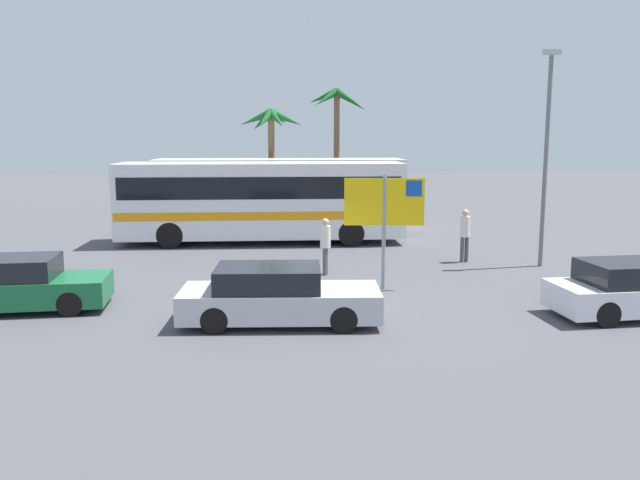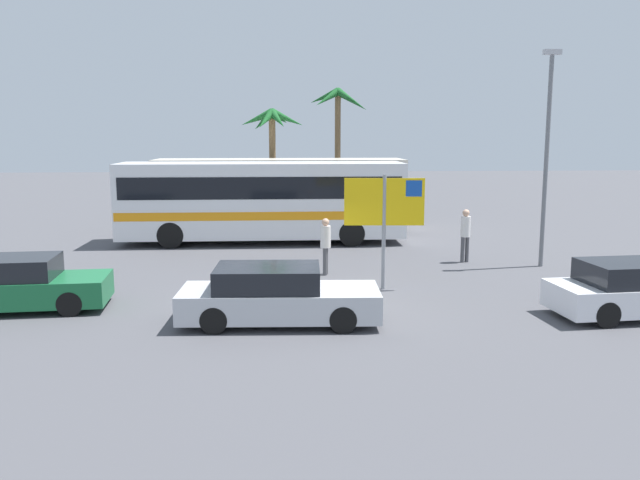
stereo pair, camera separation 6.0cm
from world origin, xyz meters
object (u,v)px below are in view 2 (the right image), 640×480
at_px(car_silver, 277,296).
at_px(pedestrian_near_sign, 465,231).
at_px(ferry_sign, 386,206).
at_px(pedestrian_crossing_lot, 326,242).
at_px(car_green, 20,285).
at_px(car_white, 636,290).
at_px(bus_rear_coach, 280,190).
at_px(bus_front_coach, 262,198).

xyz_separation_m(car_silver, pedestrian_near_sign, (6.33, 6.79, 0.43)).
bearing_deg(car_silver, ferry_sign, 48.65).
xyz_separation_m(ferry_sign, pedestrian_crossing_lot, (-1.52, 1.98, -1.29)).
relative_size(car_green, car_white, 0.99).
relative_size(bus_rear_coach, ferry_sign, 3.48).
height_order(car_green, pedestrian_crossing_lot, pedestrian_crossing_lot).
distance_m(ferry_sign, pedestrian_near_sign, 5.10).
bearing_deg(ferry_sign, pedestrian_crossing_lot, 131.46).
bearing_deg(car_green, bus_rear_coach, 59.94).
bearing_deg(ferry_sign, pedestrian_near_sign, 51.72).
distance_m(bus_front_coach, car_silver, 11.44).
bearing_deg(ferry_sign, bus_front_coach, 117.56).
relative_size(car_green, car_silver, 0.90).
distance_m(bus_front_coach, ferry_sign, 9.00).
distance_m(bus_rear_coach, pedestrian_near_sign, 10.29).
bearing_deg(ferry_sign, car_white, -25.68).
bearing_deg(bus_rear_coach, car_silver, -90.50).
distance_m(bus_rear_coach, pedestrian_crossing_lot, 9.97).
height_order(car_green, car_white, same).
height_order(bus_front_coach, bus_rear_coach, same).
bearing_deg(bus_front_coach, car_silver, -87.04).
xyz_separation_m(ferry_sign, car_silver, (-3.01, -3.14, -1.69)).
height_order(bus_front_coach, pedestrian_near_sign, bus_front_coach).
xyz_separation_m(car_white, pedestrian_near_sign, (-2.16, 6.77, 0.43)).
bearing_deg(pedestrian_crossing_lot, bus_front_coach, -57.79).
bearing_deg(car_silver, car_white, 2.59).
height_order(bus_rear_coach, car_white, bus_rear_coach).
bearing_deg(car_white, pedestrian_near_sign, 102.89).
bearing_deg(bus_front_coach, car_green, -120.09).
xyz_separation_m(bus_front_coach, bus_rear_coach, (0.72, 3.60, 0.00)).
height_order(pedestrian_crossing_lot, pedestrian_near_sign, pedestrian_near_sign).
relative_size(bus_rear_coach, car_silver, 2.42).
relative_size(bus_front_coach, car_green, 2.68).
bearing_deg(ferry_sign, bus_rear_coach, 107.63).
height_order(bus_front_coach, pedestrian_crossing_lot, bus_front_coach).
relative_size(car_white, pedestrian_near_sign, 2.33).
distance_m(ferry_sign, car_white, 6.52).
bearing_deg(pedestrian_near_sign, bus_front_coach, 37.29).
xyz_separation_m(ferry_sign, car_white, (5.48, -3.12, -1.69)).
bearing_deg(bus_front_coach, car_white, -51.35).
xyz_separation_m(bus_front_coach, pedestrian_near_sign, (6.92, -4.58, -0.72)).
relative_size(ferry_sign, pedestrian_near_sign, 1.78).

